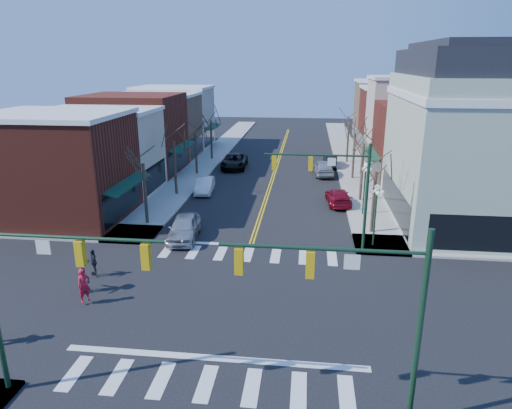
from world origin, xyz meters
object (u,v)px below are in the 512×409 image
(car_left_mid, at_px, (205,185))
(car_right_mid, at_px, (323,168))
(car_right_near, at_px, (338,197))
(pedestrian_dark_b, at_px, (84,274))
(car_left_near, at_px, (184,228))
(car_left_far, at_px, (234,161))
(lamppost_midblock, at_px, (365,180))
(car_right_far, at_px, (330,160))
(pedestrian_dark_a, at_px, (93,262))
(victorian_corner, at_px, (484,136))
(lamppost_corner, at_px, (376,205))
(pedestrian_red_a, at_px, (84,285))

(car_left_mid, distance_m, car_right_mid, 13.96)
(car_right_near, bearing_deg, pedestrian_dark_b, 45.49)
(car_left_near, bearing_deg, pedestrian_dark_b, -117.19)
(car_left_mid, bearing_deg, car_left_far, 78.34)
(car_right_near, distance_m, pedestrian_dark_b, 22.76)
(lamppost_midblock, height_order, car_left_mid, lamppost_midblock)
(car_right_far, height_order, pedestrian_dark_a, pedestrian_dark_a)
(car_left_near, bearing_deg, victorian_corner, 10.67)
(car_left_far, relative_size, pedestrian_dark_b, 3.11)
(car_left_mid, relative_size, car_right_far, 0.95)
(car_left_near, relative_size, car_left_far, 0.83)
(car_right_far, distance_m, pedestrian_dark_b, 35.38)
(victorian_corner, height_order, lamppost_corner, victorian_corner)
(pedestrian_dark_a, bearing_deg, car_left_mid, 134.29)
(car_right_near, bearing_deg, car_left_far, -53.72)
(lamppost_corner, relative_size, car_right_near, 0.93)
(victorian_corner, bearing_deg, car_left_mid, 165.93)
(car_left_mid, distance_m, pedestrian_dark_b, 19.95)
(car_right_mid, xyz_separation_m, car_right_far, (0.95, 4.29, -0.10))
(car_left_mid, xyz_separation_m, car_left_far, (1.16, 10.49, 0.09))
(lamppost_corner, height_order, car_right_near, lamppost_corner)
(car_left_mid, distance_m, car_right_far, 17.49)
(car_left_far, bearing_deg, pedestrian_dark_b, -98.22)
(pedestrian_dark_b, bearing_deg, car_left_mid, -49.94)
(car_left_far, distance_m, car_right_mid, 10.39)
(car_left_far, bearing_deg, pedestrian_red_a, -96.88)
(car_left_far, relative_size, car_right_mid, 1.16)
(car_right_mid, height_order, pedestrian_dark_b, pedestrian_dark_b)
(pedestrian_red_a, bearing_deg, pedestrian_dark_b, 62.63)
(car_right_far, bearing_deg, car_left_mid, 49.86)
(car_right_near, bearing_deg, car_left_near, 35.02)
(pedestrian_red_a, bearing_deg, pedestrian_dark_a, 53.51)
(lamppost_midblock, xyz_separation_m, car_left_mid, (-14.16, 5.13, -2.25))
(lamppost_corner, xyz_separation_m, pedestrian_dark_b, (-16.30, -8.20, -1.88))
(car_right_mid, bearing_deg, lamppost_midblock, 95.85)
(pedestrian_dark_b, bearing_deg, lamppost_corner, -107.09)
(lamppost_midblock, bearing_deg, car_right_near, 122.36)
(car_right_near, relative_size, pedestrian_dark_a, 3.06)
(lamppost_corner, distance_m, pedestrian_red_a, 18.40)
(car_right_mid, relative_size, pedestrian_dark_b, 2.68)
(car_right_mid, bearing_deg, car_right_far, -108.78)
(car_left_near, relative_size, pedestrian_dark_b, 2.58)
(car_left_far, height_order, car_right_mid, car_right_mid)
(car_right_mid, height_order, car_right_far, car_right_mid)
(car_right_far, bearing_deg, car_right_mid, 81.81)
(victorian_corner, distance_m, car_right_mid, 18.70)
(victorian_corner, distance_m, pedestrian_dark_b, 28.94)
(victorian_corner, bearing_deg, pedestrian_dark_a, -153.61)
(lamppost_corner, bearing_deg, car_left_far, 120.44)
(lamppost_corner, bearing_deg, victorian_corner, 35.86)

